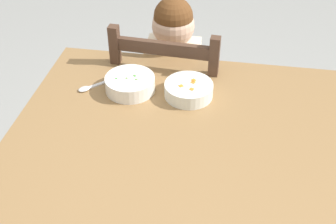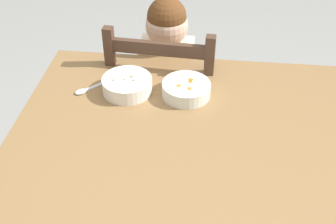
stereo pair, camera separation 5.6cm
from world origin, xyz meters
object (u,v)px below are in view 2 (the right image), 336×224
dining_table (184,165)px  dining_chair (166,107)px  child_figure (166,73)px  bowl_of_peas (127,85)px  bowl_of_carrots (186,89)px  spoon (86,90)px

dining_table → dining_chair: size_ratio=1.24×
child_figure → bowl_of_peas: size_ratio=5.42×
bowl_of_peas → bowl_of_carrots: (0.21, -0.00, -0.00)m
child_figure → dining_chair: bearing=114.0°
child_figure → bowl_of_peas: 0.34m
dining_chair → spoon: (-0.25, -0.31, 0.30)m
bowl_of_peas → dining_chair: bearing=71.4°
dining_chair → child_figure: (0.00, -0.01, 0.19)m
dining_chair → spoon: size_ratio=7.86×
bowl_of_carrots → spoon: size_ratio=1.49×
dining_table → bowl_of_peas: (-0.22, 0.24, 0.14)m
bowl_of_peas → child_figure: bearing=70.4°
dining_chair → child_figure: size_ratio=0.94×
dining_table → spoon: spoon is taller
dining_chair → spoon: bearing=-128.4°
dining_chair → bowl_of_carrots: (0.11, -0.30, 0.32)m
bowl_of_peas → spoon: bearing=-174.7°
dining_table → dining_chair: (-0.12, 0.54, -0.19)m
dining_table → dining_chair: dining_chair is taller
dining_chair → bowl_of_carrots: size_ratio=5.27×
dining_table → bowl_of_peas: bearing=133.2°
bowl_of_peas → bowl_of_carrots: bearing=-0.0°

